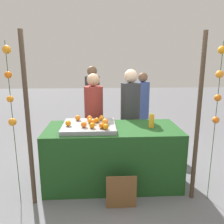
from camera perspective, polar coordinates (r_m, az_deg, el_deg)
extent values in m
plane|color=slate|center=(3.70, 0.13, -16.96)|extent=(24.00, 24.00, 0.00)
cube|color=#1E4C1E|center=(3.50, 0.14, -10.76)|extent=(1.96, 0.88, 0.87)
cube|color=gray|center=(3.33, -5.74, -3.55)|extent=(0.76, 0.70, 0.06)
sphere|color=orange|center=(3.30, -4.72, -2.44)|extent=(0.08, 0.08, 0.08)
sphere|color=orange|center=(3.27, -1.69, -2.43)|extent=(0.09, 0.09, 0.09)
sphere|color=orange|center=(3.16, -7.08, -3.13)|extent=(0.08, 0.08, 0.08)
sphere|color=orange|center=(3.11, -5.02, -3.39)|extent=(0.08, 0.08, 0.08)
sphere|color=orange|center=(3.49, -5.62, -1.58)|extent=(0.08, 0.08, 0.08)
sphere|color=orange|center=(3.10, -2.58, -3.42)|extent=(0.08, 0.08, 0.08)
sphere|color=orange|center=(3.38, -3.79, -2.06)|extent=(0.08, 0.08, 0.08)
sphere|color=orange|center=(3.53, -8.56, -1.47)|extent=(0.08, 0.08, 0.08)
sphere|color=orange|center=(3.26, -10.93, -2.78)|extent=(0.08, 0.08, 0.08)
sphere|color=orange|center=(3.05, -1.55, -3.70)|extent=(0.08, 0.08, 0.08)
sphere|color=orange|center=(3.51, -2.60, -1.47)|extent=(0.08, 0.08, 0.08)
sphere|color=orange|center=(3.35, -5.51, -2.19)|extent=(0.08, 0.08, 0.08)
cylinder|color=#F9A127|center=(3.40, 9.89, -2.23)|extent=(0.08, 0.08, 0.19)
cylinder|color=yellow|center=(3.37, 9.96, -0.53)|extent=(0.04, 0.04, 0.02)
cube|color=brown|center=(3.04, 2.36, -19.54)|extent=(0.39, 0.01, 0.45)
cube|color=black|center=(3.05, 2.33, -19.40)|extent=(0.36, 0.02, 0.43)
cylinder|color=maroon|center=(4.06, -4.52, -3.45)|extent=(0.33, 0.33, 1.40)
sphere|color=tan|center=(3.91, -4.73, 8.02)|extent=(0.22, 0.22, 0.22)
cylinder|color=#333338|center=(4.05, 4.53, -3.07)|extent=(0.34, 0.34, 1.46)
sphere|color=beige|center=(3.90, 4.75, 8.96)|extent=(0.23, 0.23, 0.23)
cylinder|color=#384C8C|center=(5.27, 7.50, 0.07)|extent=(0.32, 0.32, 1.36)
sphere|color=brown|center=(5.16, 7.76, 8.64)|extent=(0.21, 0.21, 0.21)
cylinder|color=#333338|center=(5.43, -4.85, 1.14)|extent=(0.34, 0.34, 1.48)
sphere|color=brown|center=(5.32, -5.03, 10.19)|extent=(0.23, 0.23, 0.23)
cylinder|color=#473828|center=(2.96, -20.27, -2.63)|extent=(0.06, 0.06, 2.18)
cylinder|color=#473828|center=(3.09, 20.74, -2.04)|extent=(0.06, 0.06, 2.18)
cylinder|color=#2D4C23|center=(3.03, -23.44, -3.76)|extent=(0.01, 0.01, 2.06)
sphere|color=orange|center=(2.93, -24.89, 14.01)|extent=(0.10, 0.10, 0.10)
sphere|color=orange|center=(2.92, -24.57, 8.46)|extent=(0.08, 0.08, 0.08)
sphere|color=orange|center=(2.95, -24.16, 2.99)|extent=(0.08, 0.08, 0.08)
sphere|color=orange|center=(3.01, -23.67, -2.30)|extent=(0.10, 0.10, 0.10)
cylinder|color=#2D4C23|center=(3.16, 24.35, -3.23)|extent=(0.01, 0.01, 2.06)
sphere|color=orange|center=(3.05, 25.87, 13.82)|extent=(0.10, 0.10, 0.10)
sphere|color=orange|center=(3.06, 25.36, 8.54)|extent=(0.09, 0.09, 0.09)
sphere|color=orange|center=(3.07, 24.99, 3.26)|extent=(0.09, 0.09, 0.09)
sphere|color=orange|center=(3.14, 24.57, -1.82)|extent=(0.09, 0.09, 0.09)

